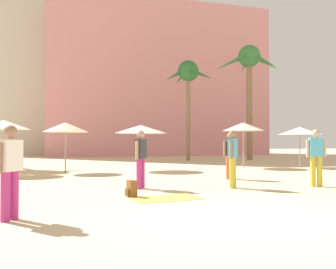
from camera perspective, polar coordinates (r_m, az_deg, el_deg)
name	(u,v)px	position (r m, az deg, el deg)	size (l,w,h in m)	color
ground	(234,217)	(7.08, 10.16, -12.41)	(120.00, 120.00, 0.00)	beige
hotel_pink	(156,83)	(41.40, -1.90, 7.92)	(23.08, 9.02, 15.87)	pink
hotel_tower_gray	(48,41)	(46.19, -18.02, 13.58)	(12.23, 9.36, 26.21)	beige
palm_tree_left	(188,77)	(28.17, 3.12, 8.92)	(4.20, 4.20, 7.55)	#896B4C
palm_tree_center	(249,67)	(29.90, 12.46, 10.13)	(5.20, 5.20, 8.97)	#896B4C
cafe_umbrella_0	(300,131)	(21.45, 19.70, 0.51)	(2.39, 2.39, 2.21)	gray
cafe_umbrella_1	(4,125)	(17.17, -24.03, 1.38)	(2.16, 2.16, 2.32)	gray
cafe_umbrella_2	(141,129)	(18.07, -4.24, 0.83)	(2.55, 2.55, 2.22)	gray
cafe_umbrella_4	(243,127)	(20.31, 11.56, 1.19)	(2.27, 2.27, 2.45)	gray
cafe_umbrella_5	(66,127)	(17.32, -15.56, 1.07)	(2.07, 2.07, 2.28)	gray
beach_towel	(165,198)	(9.15, -0.42, -9.82)	(1.68, 1.03, 0.01)	#F4CC4C
backpack	(131,189)	(9.39, -5.67, -8.39)	(0.28, 0.33, 0.42)	brown
person_far_right	(316,155)	(12.34, 21.92, -2.98)	(0.59, 0.36, 1.77)	gold
person_near_left	(141,157)	(10.98, -4.26, -3.44)	(0.45, 0.53, 1.73)	#B7337F
person_mid_left	(233,156)	(11.28, 9.96, -3.32)	(0.45, 0.53, 1.74)	gold
person_mid_center	(10,168)	(7.10, -23.24, -4.80)	(0.45, 0.54, 1.68)	#B7337F
person_mid_right	(230,154)	(13.96, 9.62, -2.94)	(0.61, 0.26, 1.73)	orange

